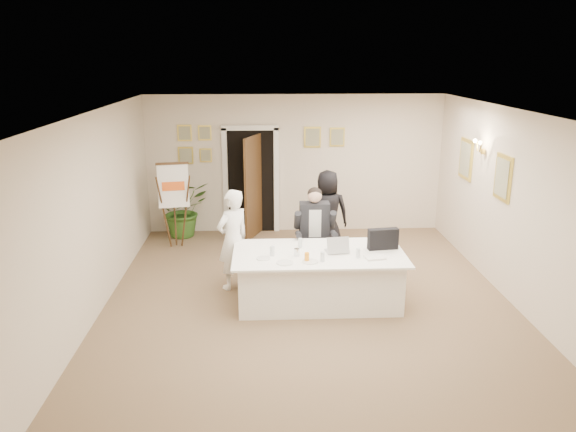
% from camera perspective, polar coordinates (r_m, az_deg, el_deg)
% --- Properties ---
extents(floor, '(7.00, 7.00, 0.00)m').
position_cam_1_polar(floor, '(8.55, 2.03, -8.40)').
color(floor, brown).
rests_on(floor, ground).
extents(ceiling, '(6.00, 7.00, 0.02)m').
position_cam_1_polar(ceiling, '(7.82, 2.23, 10.62)').
color(ceiling, white).
rests_on(ceiling, wall_back).
extents(wall_back, '(6.00, 0.10, 2.80)m').
position_cam_1_polar(wall_back, '(11.48, 0.71, 5.29)').
color(wall_back, silver).
rests_on(wall_back, floor).
extents(wall_front, '(6.00, 0.10, 2.80)m').
position_cam_1_polar(wall_front, '(4.81, 5.56, -10.40)').
color(wall_front, silver).
rests_on(wall_front, floor).
extents(wall_left, '(0.10, 7.00, 2.80)m').
position_cam_1_polar(wall_left, '(8.38, -18.76, 0.40)').
color(wall_left, silver).
rests_on(wall_left, floor).
extents(wall_right, '(0.10, 7.00, 2.80)m').
position_cam_1_polar(wall_right, '(8.84, 21.90, 0.86)').
color(wall_right, silver).
rests_on(wall_right, floor).
extents(doorway, '(1.14, 0.86, 2.20)m').
position_cam_1_polar(doorway, '(11.36, -3.70, 3.31)').
color(doorway, black).
rests_on(doorway, floor).
extents(pictures_back_wall, '(3.40, 0.06, 0.80)m').
position_cam_1_polar(pictures_back_wall, '(11.36, -3.34, 7.46)').
color(pictures_back_wall, '#E2CA4D').
rests_on(pictures_back_wall, wall_back).
extents(pictures_right_wall, '(0.06, 2.20, 0.80)m').
position_cam_1_polar(pictures_right_wall, '(9.83, 19.14, 4.67)').
color(pictures_right_wall, '#E2CA4D').
rests_on(pictures_right_wall, wall_right).
extents(wall_sconce, '(0.20, 0.30, 0.24)m').
position_cam_1_polar(wall_sconce, '(9.75, 18.94, 6.69)').
color(wall_sconce, gold).
rests_on(wall_sconce, wall_right).
extents(conference_table, '(2.49, 1.33, 0.78)m').
position_cam_1_polar(conference_table, '(8.31, 3.10, -6.21)').
color(conference_table, white).
rests_on(conference_table, floor).
extents(seated_man, '(0.67, 0.71, 1.52)m').
position_cam_1_polar(seated_man, '(9.14, 2.71, -1.68)').
color(seated_man, black).
rests_on(seated_man, floor).
extents(flip_chart, '(0.58, 0.40, 1.62)m').
position_cam_1_polar(flip_chart, '(10.74, -11.45, 0.66)').
color(flip_chart, '#3E2A13').
rests_on(flip_chart, floor).
extents(standing_man, '(0.69, 0.66, 1.59)m').
position_cam_1_polar(standing_man, '(8.72, -5.61, -2.39)').
color(standing_man, white).
rests_on(standing_man, floor).
extents(standing_woman, '(0.80, 0.55, 1.57)m').
position_cam_1_polar(standing_woman, '(10.16, 4.01, 0.28)').
color(standing_woman, black).
rests_on(standing_woman, floor).
extents(potted_palm, '(1.31, 1.29, 1.10)m').
position_cam_1_polar(potted_palm, '(11.48, -10.65, 0.67)').
color(potted_palm, '#305C1E').
rests_on(potted_palm, floor).
extents(laptop, '(0.38, 0.40, 0.28)m').
position_cam_1_polar(laptop, '(8.19, 5.01, -2.70)').
color(laptop, '#B7BABC').
rests_on(laptop, conference_table).
extents(laptop_bag, '(0.46, 0.18, 0.31)m').
position_cam_1_polar(laptop_bag, '(8.38, 9.63, -2.32)').
color(laptop_bag, black).
rests_on(laptop_bag, conference_table).
extents(paper_stack, '(0.31, 0.24, 0.03)m').
position_cam_1_polar(paper_stack, '(8.02, 8.82, -4.19)').
color(paper_stack, white).
rests_on(paper_stack, conference_table).
extents(plate_left, '(0.22, 0.22, 0.01)m').
position_cam_1_polar(plate_left, '(7.92, -2.53, -4.32)').
color(plate_left, white).
rests_on(plate_left, conference_table).
extents(plate_mid, '(0.28, 0.28, 0.01)m').
position_cam_1_polar(plate_mid, '(7.75, -0.31, -4.77)').
color(plate_mid, white).
rests_on(plate_mid, conference_table).
extents(plate_near, '(0.24, 0.24, 0.01)m').
position_cam_1_polar(plate_near, '(7.80, 2.26, -4.64)').
color(plate_near, white).
rests_on(plate_near, conference_table).
extents(glass_a, '(0.08, 0.08, 0.14)m').
position_cam_1_polar(glass_a, '(8.02, -1.61, -3.57)').
color(glass_a, silver).
rests_on(glass_a, conference_table).
extents(glass_b, '(0.07, 0.07, 0.14)m').
position_cam_1_polar(glass_b, '(7.81, 3.52, -4.15)').
color(glass_b, silver).
rests_on(glass_b, conference_table).
extents(glass_c, '(0.08, 0.08, 0.14)m').
position_cam_1_polar(glass_c, '(8.00, 7.13, -3.76)').
color(glass_c, silver).
rests_on(glass_c, conference_table).
extents(glass_d, '(0.07, 0.07, 0.14)m').
position_cam_1_polar(glass_d, '(8.36, 1.26, -2.75)').
color(glass_d, silver).
rests_on(glass_d, conference_table).
extents(oj_glass, '(0.07, 0.07, 0.13)m').
position_cam_1_polar(oj_glass, '(7.80, 1.93, -4.19)').
color(oj_glass, orange).
rests_on(oj_glass, conference_table).
extents(steel_jug, '(0.10, 0.10, 0.11)m').
position_cam_1_polar(steel_jug, '(8.01, 0.90, -3.72)').
color(steel_jug, silver).
rests_on(steel_jug, conference_table).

